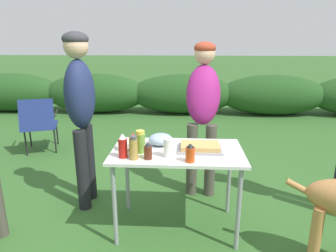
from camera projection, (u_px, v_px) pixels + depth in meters
ground_plane at (177, 226)px, 2.72m from camera, size 60.00×60.00×0.00m
shrub_hedge at (183, 94)px, 6.78m from camera, size 14.40×0.90×0.89m
folding_table at (177, 159)px, 2.53m from camera, size 1.10×0.64×0.74m
food_tray at (200, 147)px, 2.51m from camera, size 0.36×0.25×0.06m
plate_stack at (129, 146)px, 2.56m from camera, size 0.22×0.22×0.03m
mixing_bowl at (161, 139)px, 2.63m from camera, size 0.21×0.21×0.10m
paper_cup_stack at (169, 148)px, 2.35m from camera, size 0.08×0.08×0.15m
relish_jar at (140, 142)px, 2.44m from camera, size 0.08×0.08×0.19m
hot_sauce_bottle at (190, 153)px, 2.26m from camera, size 0.07×0.07×0.15m
ketchup_bottle at (123, 146)px, 2.34m from camera, size 0.07×0.07×0.20m
mustard_bottle at (133, 145)px, 2.37m from camera, size 0.07×0.07×0.19m
spice_jar at (134, 148)px, 2.30m from camera, size 0.06×0.06×0.19m
bbq_sauce_bottle at (148, 151)px, 2.31m from camera, size 0.06×0.06×0.13m
standing_person_in_dark_puffer at (203, 101)px, 3.13m from camera, size 0.39×0.50×1.62m
standing_person_in_navy_coat at (81, 103)px, 2.83m from camera, size 0.27×0.38×1.71m
camp_chair_green_behind_table at (39, 122)px, 4.38m from camera, size 0.63×0.71×0.83m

